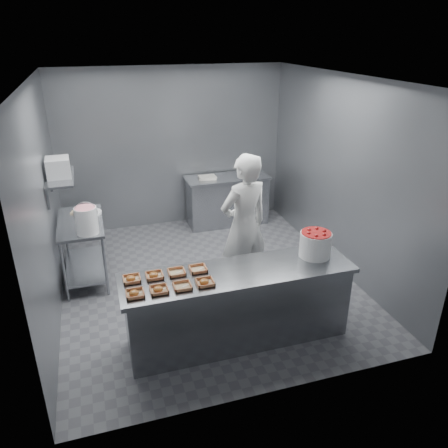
{
  "coord_description": "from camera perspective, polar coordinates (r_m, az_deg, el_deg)",
  "views": [
    {
      "loc": [
        -1.39,
        -5.27,
        3.31
      ],
      "look_at": [
        0.19,
        -0.2,
        0.95
      ],
      "focal_mm": 35.0,
      "sensor_mm": 36.0,
      "label": 1
    }
  ],
  "objects": [
    {
      "name": "bucket_lid",
      "position": [
        6.57,
        -17.11,
        1.41
      ],
      "size": [
        0.43,
        0.43,
        0.03
      ],
      "primitive_type": "cylinder",
      "rotation": [
        0.0,
        0.0,
        -0.41
      ],
      "color": "white",
      "rests_on": "prep_table"
    },
    {
      "name": "tray_3",
      "position": [
        4.57,
        -2.53,
        -7.59
      ],
      "size": [
        0.19,
        0.18,
        0.06
      ],
      "color": "tan",
      "rests_on": "service_counter"
    },
    {
      "name": "worker",
      "position": [
        5.71,
        2.64,
        -0.25
      ],
      "size": [
        0.81,
        0.64,
        1.94
      ],
      "primitive_type": "imported",
      "rotation": [
        0.0,
        0.0,
        3.41
      ],
      "color": "silver",
      "rests_on": "ground"
    },
    {
      "name": "appliance",
      "position": [
        6.08,
        -20.84,
        6.92
      ],
      "size": [
        0.3,
        0.34,
        0.25
      ],
      "primitive_type": "cube",
      "rotation": [
        0.0,
        0.0,
        0.03
      ],
      "color": "gray",
      "rests_on": "wall_shelf"
    },
    {
      "name": "wall_back",
      "position": [
        7.88,
        -6.7,
        9.76
      ],
      "size": [
        4.0,
        0.04,
        2.8
      ],
      "primitive_type": "cube",
      "color": "slate",
      "rests_on": "ground"
    },
    {
      "name": "paper_stack",
      "position": [
        7.8,
        -2.2,
        6.1
      ],
      "size": [
        0.33,
        0.26,
        0.05
      ],
      "primitive_type": "cube",
      "rotation": [
        0.0,
        0.0,
        -0.13
      ],
      "color": "silver",
      "rests_on": "back_counter"
    },
    {
      "name": "strawberry_tub",
      "position": [
        5.15,
        11.85,
        -2.5
      ],
      "size": [
        0.36,
        0.36,
        0.3
      ],
      "color": "white",
      "rests_on": "service_counter"
    },
    {
      "name": "tray_5",
      "position": [
        4.74,
        -9.1,
        -6.64
      ],
      "size": [
        0.19,
        0.18,
        0.06
      ],
      "color": "tan",
      "rests_on": "service_counter"
    },
    {
      "name": "rag",
      "position": [
        6.65,
        -18.77,
        1.45
      ],
      "size": [
        0.17,
        0.15,
        0.02
      ],
      "primitive_type": "cube",
      "rotation": [
        0.0,
        0.0,
        -0.25
      ],
      "color": "#CCB28C",
      "rests_on": "prep_table"
    },
    {
      "name": "tray_7",
      "position": [
        4.82,
        -3.39,
        -5.87
      ],
      "size": [
        0.19,
        0.18,
        0.04
      ],
      "color": "tan",
      "rests_on": "service_counter"
    },
    {
      "name": "service_counter",
      "position": [
        5.05,
        1.85,
        -10.57
      ],
      "size": [
        2.6,
        0.7,
        0.9
      ],
      "color": "slate",
      "rests_on": "ground"
    },
    {
      "name": "wall_left",
      "position": [
        5.64,
        -22.42,
        2.26
      ],
      "size": [
        0.04,
        4.5,
        2.8
      ],
      "primitive_type": "cube",
      "color": "slate",
      "rests_on": "ground"
    },
    {
      "name": "ceiling",
      "position": [
        5.47,
        -2.65,
        18.56
      ],
      "size": [
        4.5,
        4.5,
        0.0
      ],
      "primitive_type": "plane",
      "rotation": [
        3.14,
        0.0,
        0.0
      ],
      "color": "white",
      "rests_on": "wall_back"
    },
    {
      "name": "tray_0",
      "position": [
        4.47,
        -11.58,
        -8.88
      ],
      "size": [
        0.19,
        0.18,
        0.06
      ],
      "color": "tan",
      "rests_on": "service_counter"
    },
    {
      "name": "tray_4",
      "position": [
        4.72,
        -11.99,
        -7.02
      ],
      "size": [
        0.19,
        0.18,
        0.06
      ],
      "color": "tan",
      "rests_on": "service_counter"
    },
    {
      "name": "tray_1",
      "position": [
        4.49,
        -8.52,
        -8.47
      ],
      "size": [
        0.19,
        0.18,
        0.06
      ],
      "color": "tan",
      "rests_on": "service_counter"
    },
    {
      "name": "wall_shelf",
      "position": [
        6.15,
        -20.64,
        5.73
      ],
      "size": [
        0.35,
        0.9,
        0.03
      ],
      "primitive_type": "cube",
      "color": "slate",
      "rests_on": "wall_left"
    },
    {
      "name": "prep_table",
      "position": [
        6.48,
        -17.94,
        -2.13
      ],
      "size": [
        0.6,
        1.2,
        0.9
      ],
      "color": "slate",
      "rests_on": "ground"
    },
    {
      "name": "floor",
      "position": [
        6.38,
        -2.17,
        -7.35
      ],
      "size": [
        4.5,
        4.5,
        0.0
      ],
      "primitive_type": "plane",
      "color": "#4C4C51",
      "rests_on": "ground"
    },
    {
      "name": "wall_right",
      "position": [
        6.55,
        14.86,
        6.17
      ],
      "size": [
        0.04,
        4.5,
        2.8
      ],
      "primitive_type": "cube",
      "color": "slate",
      "rests_on": "ground"
    },
    {
      "name": "tray_6",
      "position": [
        4.77,
        -6.2,
        -6.27
      ],
      "size": [
        0.19,
        0.18,
        0.04
      ],
      "color": "tan",
      "rests_on": "service_counter"
    },
    {
      "name": "tray_2",
      "position": [
        4.53,
        -5.45,
        -8.06
      ],
      "size": [
        0.19,
        0.18,
        0.04
      ],
      "color": "tan",
      "rests_on": "service_counter"
    },
    {
      "name": "back_counter",
      "position": [
        8.05,
        0.4,
        3.16
      ],
      "size": [
        1.5,
        0.6,
        0.9
      ],
      "color": "slate",
      "rests_on": "ground"
    },
    {
      "name": "glaze_bucket",
      "position": [
        5.87,
        -17.52,
        0.53
      ],
      "size": [
        0.3,
        0.28,
        0.43
      ],
      "color": "white",
      "rests_on": "prep_table"
    }
  ]
}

